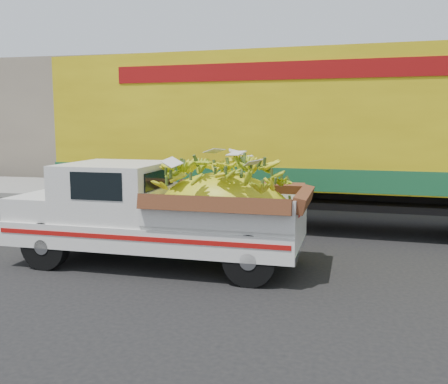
# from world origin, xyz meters

# --- Properties ---
(ground) EXTENTS (100.00, 100.00, 0.00)m
(ground) POSITION_xyz_m (0.00, 0.00, 0.00)
(ground) COLOR black
(ground) RESTS_ON ground
(curb) EXTENTS (60.00, 0.25, 0.15)m
(curb) POSITION_xyz_m (0.00, 5.60, 0.07)
(curb) COLOR gray
(curb) RESTS_ON ground
(sidewalk) EXTENTS (60.00, 4.00, 0.14)m
(sidewalk) POSITION_xyz_m (0.00, 7.70, 0.07)
(sidewalk) COLOR gray
(sidewalk) RESTS_ON ground
(building_left) EXTENTS (18.00, 6.00, 5.00)m
(building_left) POSITION_xyz_m (-8.00, 13.60, 2.50)
(building_left) COLOR gray
(building_left) RESTS_ON ground
(pickup_truck) EXTENTS (4.83, 1.89, 1.67)m
(pickup_truck) POSITION_xyz_m (-0.63, -0.42, 0.90)
(pickup_truck) COLOR black
(pickup_truck) RESTS_ON ground
(semi_trailer) EXTENTS (12.04, 3.32, 3.80)m
(semi_trailer) POSITION_xyz_m (1.52, 3.15, 2.12)
(semi_trailer) COLOR black
(semi_trailer) RESTS_ON ground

